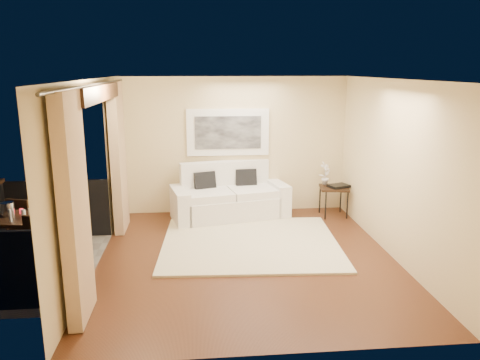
{
  "coord_description": "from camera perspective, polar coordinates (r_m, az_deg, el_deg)",
  "views": [
    {
      "loc": [
        -0.74,
        -6.68,
        2.86
      ],
      "look_at": [
        -0.03,
        0.8,
        1.05
      ],
      "focal_mm": 35.0,
      "sensor_mm": 36.0,
      "label": 1
    }
  ],
  "objects": [
    {
      "name": "balcony",
      "position": [
        7.64,
        -24.9,
        -8.34
      ],
      "size": [
        1.81,
        2.6,
        1.17
      ],
      "color": "#605B56",
      "rests_on": "ground"
    },
    {
      "name": "glass_b",
      "position": [
        7.28,
        -24.17,
        -3.62
      ],
      "size": [
        0.06,
        0.06,
        0.12
      ],
      "primitive_type": "cylinder",
      "color": "silver",
      "rests_on": "bistro_table"
    },
    {
      "name": "sofa",
      "position": [
        9.14,
        -1.38,
        -2.25
      ],
      "size": [
        2.35,
        1.38,
        1.06
      ],
      "rotation": [
        0.0,
        0.0,
        0.21
      ],
      "color": "white",
      "rests_on": "floor"
    },
    {
      "name": "candle",
      "position": [
        7.49,
        -25.09,
        -3.46
      ],
      "size": [
        0.06,
        0.06,
        0.07
      ],
      "primitive_type": "cylinder",
      "color": "red",
      "rests_on": "bistro_table"
    },
    {
      "name": "ice_bucket",
      "position": [
        7.42,
        -26.45,
        -3.22
      ],
      "size": [
        0.18,
        0.18,
        0.2
      ],
      "primitive_type": "cylinder",
      "color": "silver",
      "rests_on": "bistro_table"
    },
    {
      "name": "rug",
      "position": [
        7.86,
        1.26,
        -7.67
      ],
      "size": [
        3.02,
        2.67,
        0.04
      ],
      "primitive_type": "cube",
      "rotation": [
        0.0,
        0.0,
        -0.06
      ],
      "color": "beige",
      "rests_on": "floor"
    },
    {
      "name": "floor",
      "position": [
        7.3,
        0.86,
        -9.52
      ],
      "size": [
        5.0,
        5.0,
        0.0
      ],
      "primitive_type": "plane",
      "color": "#532C18",
      "rests_on": "ground"
    },
    {
      "name": "glass_a",
      "position": [
        7.25,
        -24.89,
        -3.76
      ],
      "size": [
        0.06,
        0.06,
        0.12
      ],
      "primitive_type": "cylinder",
      "color": "silver",
      "rests_on": "bistro_table"
    },
    {
      "name": "side_table",
      "position": [
        9.35,
        11.38,
        -1.18
      ],
      "size": [
        0.61,
        0.61,
        0.59
      ],
      "rotation": [
        0.0,
        0.0,
        -0.15
      ],
      "color": "black",
      "rests_on": "floor"
    },
    {
      "name": "curtains",
      "position": [
        6.99,
        -16.57,
        0.37
      ],
      "size": [
        0.16,
        4.8,
        2.64
      ],
      "color": "tan",
      "rests_on": "ground"
    },
    {
      "name": "artwork",
      "position": [
        9.25,
        -1.48,
        5.83
      ],
      "size": [
        1.62,
        0.07,
        0.92
      ],
      "color": "white",
      "rests_on": "room_shell"
    },
    {
      "name": "vase",
      "position": [
        7.13,
        -26.22,
        -3.92
      ],
      "size": [
        0.04,
        0.04,
        0.18
      ],
      "primitive_type": "cylinder",
      "color": "silver",
      "rests_on": "bistro_table"
    },
    {
      "name": "balcony_chair_near",
      "position": [
        6.7,
        -23.69,
        -7.67
      ],
      "size": [
        0.54,
        0.54,
        0.98
      ],
      "rotation": [
        0.0,
        0.0,
        -0.34
      ],
      "color": "black",
      "rests_on": "balcony"
    },
    {
      "name": "orchid",
      "position": [
        9.41,
        10.34,
        0.79
      ],
      "size": [
        0.3,
        0.28,
        0.47
      ],
      "primitive_type": "imported",
      "rotation": [
        0.0,
        0.0,
        0.66
      ],
      "color": "white",
      "rests_on": "side_table"
    },
    {
      "name": "tray",
      "position": [
        9.33,
        11.94,
        -0.71
      ],
      "size": [
        0.46,
        0.4,
        0.05
      ],
      "primitive_type": "cube",
      "rotation": [
        0.0,
        0.0,
        0.38
      ],
      "color": "black",
      "rests_on": "side_table"
    },
    {
      "name": "bistro_table",
      "position": [
        7.37,
        -25.41,
        -4.69
      ],
      "size": [
        0.79,
        0.79,
        0.8
      ],
      "rotation": [
        0.0,
        0.0,
        -0.18
      ],
      "color": "black",
      "rests_on": "balcony"
    },
    {
      "name": "balcony_chair_far",
      "position": [
        8.12,
        -24.97,
        -4.57
      ],
      "size": [
        0.48,
        0.48,
        0.89
      ],
      "rotation": [
        0.0,
        0.0,
        2.85
      ],
      "color": "black",
      "rests_on": "balcony"
    },
    {
      "name": "room_shell",
      "position": [
        6.83,
        -17.41,
        10.08
      ],
      "size": [
        5.0,
        6.4,
        5.0
      ],
      "color": "white",
      "rests_on": "ground"
    }
  ]
}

